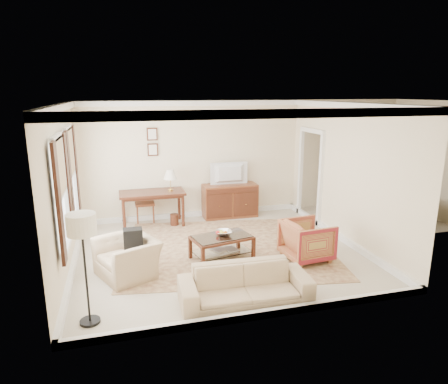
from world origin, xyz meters
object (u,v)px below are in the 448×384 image
coffee_table (222,241)px  sofa (245,279)px  sideboard (230,201)px  tv (230,167)px  striped_armchair (307,239)px  writing_desk (152,196)px  club_armchair (127,251)px

coffee_table → sofa: size_ratio=0.62×
sideboard → tv: tv is taller
coffee_table → striped_armchair: size_ratio=1.45×
writing_desk → tv: size_ratio=1.66×
sideboard → coffee_table: (-0.89, -2.54, -0.06)m
striped_armchair → tv: bearing=7.3°
sofa → coffee_table: bearing=89.5°
sideboard → striped_armchair: sideboard is taller
sofa → striped_armchair: bearing=39.3°
sideboard → writing_desk: bearing=-174.6°
sideboard → tv: 0.87m
sideboard → striped_armchair: 3.05m
writing_desk → coffee_table: bearing=-65.8°
striped_armchair → club_armchair: size_ratio=0.83×
striped_armchair → club_armchair: club_armchair is taller
striped_armchair → sofa: bearing=121.8°
coffee_table → striped_armchair: bearing=-15.6°
tv → club_armchair: tv is taller
sideboard → coffee_table: size_ratio=1.12×
tv → club_armchair: (-2.63, -2.77, -0.85)m
club_armchair → sofa: (1.66, -1.42, -0.06)m
sideboard → striped_armchair: (0.65, -2.98, -0.00)m
sideboard → coffee_table: 2.70m
coffee_table → sofa: bearing=-92.8°
sideboard → sofa: (-0.97, -4.20, -0.04)m
sideboard → club_armchair: size_ratio=1.35×
sideboard → sofa: sideboard is taller
coffee_table → club_armchair: bearing=-172.1°
tv → striped_armchair: (0.65, -2.96, -0.87)m
sideboard → striped_armchair: bearing=-77.6°
sideboard → tv: (0.00, -0.02, 0.87)m
club_armchair → sofa: size_ratio=0.52×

